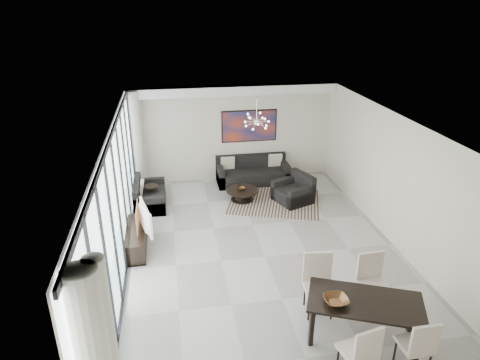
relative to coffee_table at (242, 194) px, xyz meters
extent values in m
cube|color=#A8A39B|center=(0.00, -2.88, -0.17)|extent=(6.00, 9.00, 0.02)
cube|color=white|center=(0.00, -2.88, 2.71)|extent=(6.00, 9.00, 0.02)
cube|color=beige|center=(0.00, 1.61, 1.27)|extent=(6.00, 0.02, 2.90)
cube|color=beige|center=(2.99, -2.88, 1.27)|extent=(0.02, 9.00, 2.90)
cube|color=white|center=(-2.98, -2.88, 1.27)|extent=(0.01, 8.95, 2.85)
cube|color=black|center=(-2.94, -2.88, 2.67)|extent=(0.04, 8.95, 0.10)
cube|color=black|center=(-2.94, -2.88, -0.15)|extent=(0.04, 8.95, 0.06)
cube|color=black|center=(-2.94, -5.88, 1.27)|extent=(0.04, 0.05, 2.88)
cube|color=black|center=(-2.94, -4.88, 1.27)|extent=(0.04, 0.05, 2.88)
cube|color=black|center=(-2.94, -3.88, 1.27)|extent=(0.04, 0.05, 2.88)
cube|color=black|center=(-2.94, -2.88, 1.27)|extent=(0.04, 0.05, 2.88)
cube|color=black|center=(-2.94, -1.88, 1.27)|extent=(0.04, 0.05, 2.88)
cube|color=black|center=(-2.94, -0.88, 1.27)|extent=(0.04, 0.05, 2.88)
cube|color=black|center=(-2.94, 0.12, 1.27)|extent=(0.04, 0.05, 2.88)
cube|color=black|center=(-2.94, 1.12, 1.27)|extent=(0.04, 0.05, 2.88)
cylinder|color=beige|center=(-2.80, 1.27, 1.27)|extent=(0.36, 0.36, 2.85)
cube|color=white|center=(0.00, 1.42, 2.59)|extent=(5.98, 0.40, 0.26)
cube|color=#B23918|center=(0.50, 1.59, 1.47)|extent=(1.68, 0.04, 0.98)
cylinder|color=silver|center=(0.30, -0.38, 2.45)|extent=(0.02, 0.02, 0.55)
sphere|color=silver|center=(0.30, -0.38, 2.17)|extent=(0.12, 0.12, 0.12)
cube|color=black|center=(0.85, -0.28, -0.17)|extent=(2.88, 2.53, 0.01)
cylinder|color=black|center=(0.00, 0.00, 0.12)|extent=(0.89, 0.89, 0.04)
cylinder|color=black|center=(0.00, 0.00, -0.04)|extent=(0.39, 0.39, 0.28)
cylinder|color=black|center=(0.00, 0.00, -0.16)|extent=(0.62, 0.62, 0.03)
imported|color=brown|center=(0.00, 0.01, 0.17)|extent=(0.21, 0.21, 0.06)
cube|color=black|center=(0.54, 1.14, 0.02)|extent=(2.16, 0.88, 0.39)
cube|color=black|center=(0.54, 1.50, 0.41)|extent=(2.16, 0.18, 0.39)
cube|color=black|center=(-0.46, 1.14, 0.11)|extent=(0.18, 0.88, 0.57)
cube|color=black|center=(1.53, 1.14, 0.11)|extent=(0.18, 0.88, 0.57)
cube|color=black|center=(-2.50, 0.11, 0.00)|extent=(0.81, 1.43, 0.36)
cube|color=black|center=(-2.82, 0.11, 0.36)|extent=(0.16, 1.43, 0.36)
cube|color=black|center=(-2.50, -0.53, 0.08)|extent=(0.81, 0.16, 0.52)
cube|color=black|center=(-2.50, 0.75, 0.08)|extent=(0.81, 0.16, 0.52)
cube|color=black|center=(1.36, -0.32, 0.01)|extent=(1.14, 1.17, 0.38)
cube|color=black|center=(1.68, -0.19, 0.40)|extent=(0.50, 0.91, 0.38)
cube|color=black|center=(1.22, 0.02, 0.10)|extent=(0.86, 0.48, 0.56)
cube|color=black|center=(1.50, -0.66, 0.10)|extent=(0.86, 0.48, 0.56)
cylinder|color=black|center=(-2.46, 0.22, 0.33)|extent=(0.38, 0.38, 0.04)
cylinder|color=black|center=(-2.46, 0.22, 0.07)|extent=(0.06, 0.06, 0.47)
cylinder|color=black|center=(-2.46, 0.22, -0.16)|extent=(0.27, 0.27, 0.03)
cube|color=black|center=(-2.76, -2.03, 0.06)|extent=(0.43, 1.52, 0.48)
imported|color=gray|center=(-2.60, -2.10, 0.59)|extent=(0.37, 1.02, 0.59)
cube|color=black|center=(1.03, -5.49, 0.56)|extent=(2.01, 1.54, 0.04)
cube|color=black|center=(0.15, -5.50, 0.18)|extent=(0.07, 0.07, 0.71)
cube|color=black|center=(0.43, -4.85, 0.18)|extent=(0.07, 0.07, 0.71)
cube|color=black|center=(1.63, -6.12, 0.18)|extent=(0.07, 0.07, 0.71)
cube|color=black|center=(1.90, -5.48, 0.18)|extent=(0.07, 0.07, 0.71)
cube|color=beige|center=(0.61, -6.19, 0.29)|extent=(0.56, 0.56, 0.06)
cube|color=beige|center=(0.65, -6.39, 0.56)|extent=(0.47, 0.15, 0.57)
cylinder|color=black|center=(0.39, -6.05, 0.04)|extent=(0.04, 0.04, 0.44)
cube|color=beige|center=(1.51, -6.20, 0.27)|extent=(0.46, 0.46, 0.06)
cube|color=beige|center=(1.51, -6.39, 0.53)|extent=(0.45, 0.05, 0.55)
cylinder|color=black|center=(1.33, -6.02, 0.03)|extent=(0.04, 0.04, 0.42)
cube|color=beige|center=(0.53, -4.76, 0.34)|extent=(0.57, 0.57, 0.07)
cube|color=beige|center=(0.55, -4.54, 0.62)|extent=(0.51, 0.12, 0.62)
cylinder|color=black|center=(0.70, -4.98, 0.06)|extent=(0.04, 0.04, 0.48)
cylinder|color=black|center=(0.35, -4.54, 0.06)|extent=(0.04, 0.04, 0.48)
cube|color=beige|center=(1.52, -4.84, 0.31)|extent=(0.51, 0.51, 0.06)
cube|color=beige|center=(1.51, -4.62, 0.59)|extent=(0.49, 0.07, 0.59)
cylinder|color=black|center=(1.71, -5.02, 0.05)|extent=(0.04, 0.04, 0.46)
cylinder|color=black|center=(1.32, -4.65, 0.05)|extent=(0.04, 0.04, 0.46)
imported|color=brown|center=(0.54, -5.45, 0.62)|extent=(0.39, 0.39, 0.09)
camera|label=1|loc=(-1.88, -10.56, 5.04)|focal=32.00mm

